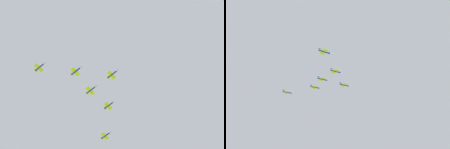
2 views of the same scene
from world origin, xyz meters
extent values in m
cylinder|color=navy|center=(-18.55, 2.12, 204.35)|extent=(8.19, 1.33, 1.00)
cone|color=#9EA3AD|center=(-13.57, 1.92, 204.35)|extent=(1.85, 1.02, 0.95)
cube|color=yellow|center=(-19.00, 2.14, 204.31)|extent=(3.20, 7.36, 0.16)
cube|color=yellow|center=(-22.11, 2.27, 204.35)|extent=(1.39, 3.13, 0.16)
cube|color=navy|center=(-22.04, 2.27, 205.17)|extent=(1.45, 0.20, 1.63)
cylinder|color=navy|center=(-36.16, 21.25, 205.44)|extent=(8.19, 1.33, 1.00)
cone|color=#9EA3AD|center=(-31.18, 21.05, 205.44)|extent=(1.85, 1.02, 0.95)
cube|color=yellow|center=(-36.61, 21.27, 205.40)|extent=(3.20, 7.36, 0.16)
cube|color=yellow|center=(-39.73, 21.40, 205.44)|extent=(1.39, 3.13, 0.16)
cube|color=navy|center=(-39.66, 21.40, 206.26)|extent=(1.45, 0.20, 1.63)
cylinder|color=navy|center=(-37.67, -15.49, 203.98)|extent=(8.19, 1.33, 1.00)
cone|color=#9EA3AD|center=(-32.69, -15.70, 203.98)|extent=(1.85, 1.02, 0.95)
cube|color=yellow|center=(-38.13, -15.47, 203.93)|extent=(3.20, 7.36, 0.16)
cube|color=yellow|center=(-41.24, -15.35, 203.98)|extent=(1.39, 3.13, 0.16)
cube|color=navy|center=(-41.17, -15.35, 204.79)|extent=(1.45, 0.20, 1.63)
cylinder|color=navy|center=(-38.75, 2.95, 204.91)|extent=(8.19, 1.33, 1.00)
cone|color=#9EA3AD|center=(-33.77, 2.75, 204.91)|extent=(1.85, 1.02, 0.95)
cube|color=yellow|center=(-39.21, 2.97, 204.87)|extent=(3.20, 7.36, 0.16)
cube|color=yellow|center=(-42.32, 3.10, 204.91)|extent=(1.39, 3.13, 0.16)
cube|color=navy|center=(-42.25, 3.10, 205.73)|extent=(1.45, 0.20, 1.63)
cylinder|color=navy|center=(-53.78, 40.38, 203.73)|extent=(8.19, 1.33, 1.00)
cone|color=#9EA3AD|center=(-48.80, 40.17, 203.73)|extent=(1.85, 1.02, 0.95)
cube|color=yellow|center=(-54.23, 40.40, 203.69)|extent=(3.20, 7.36, 0.16)
cube|color=yellow|center=(-57.35, 40.53, 203.73)|extent=(1.39, 3.13, 0.16)
cube|color=navy|center=(-57.27, 40.52, 204.55)|extent=(1.45, 0.20, 1.63)
cylinder|color=navy|center=(-56.80, -33.11, 205.02)|extent=(8.19, 1.33, 1.00)
cone|color=#9EA3AD|center=(-51.82, -33.31, 205.02)|extent=(1.85, 1.02, 0.95)
cube|color=yellow|center=(-57.25, -33.09, 204.98)|extent=(3.20, 7.36, 0.16)
cube|color=yellow|center=(-60.37, -32.96, 205.02)|extent=(1.39, 3.13, 0.16)
cube|color=navy|center=(-60.30, -32.97, 205.84)|extent=(1.45, 0.20, 1.63)
camera|label=1|loc=(33.14, -66.67, 3.02)|focal=49.13mm
camera|label=2|loc=(-118.41, -149.09, 121.51)|focal=38.49mm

